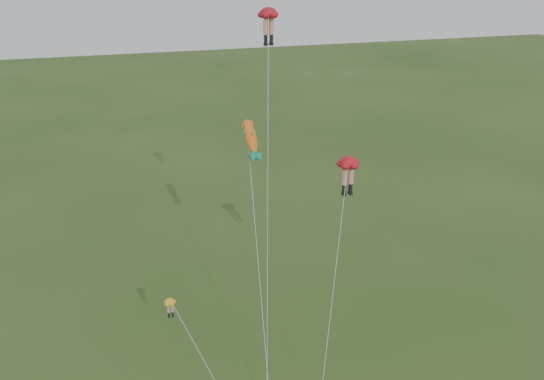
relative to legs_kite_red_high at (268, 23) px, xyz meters
name	(u,v)px	position (x,y,z in m)	size (l,w,h in m)	color
legs_kite_red_high	(268,23)	(0.00, 0.00, 0.00)	(3.80, 9.21, 23.65)	#AF121C
legs_kite_red_mid	(348,168)	(4.11, -3.91, -8.81)	(4.96, 6.79, 14.63)	#AF121C
legs_kite_yellow	(176,314)	(-7.82, -5.85, -16.20)	(3.75, 5.55, 7.35)	gold
fish_kite	(251,138)	(-0.99, 1.00, -7.69)	(2.72, 12.44, 16.29)	orange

